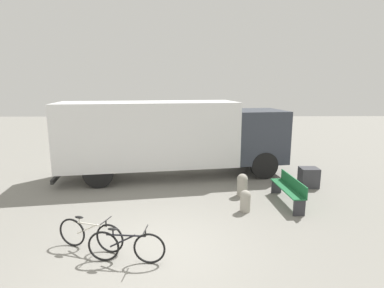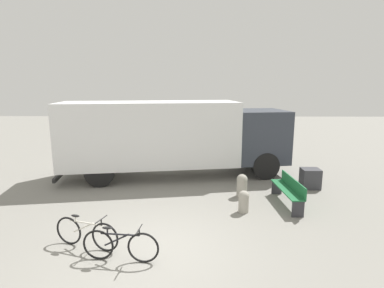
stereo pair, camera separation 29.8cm
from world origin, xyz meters
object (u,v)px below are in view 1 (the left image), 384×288
Objects in this scene: bicycle_middle at (126,246)px; utility_box at (309,177)px; park_bench at (289,188)px; bicycle_near at (90,234)px; bollard_far_bench at (242,184)px; delivery_truck at (172,135)px; bollard_near_bench at (245,200)px.

bicycle_middle reaches higher than utility_box.
park_bench is 5.97m from bicycle_near.
utility_box is (2.59, 0.87, -0.05)m from bollard_far_bench.
delivery_truck reaches higher than bicycle_near.
bicycle_near is at bearing -152.41° from bollard_near_bench.
bicycle_middle is 2.53× the size of bollard_near_bench.
bicycle_near is 2.23× the size of utility_box.
delivery_truck is 5.42m from utility_box.
park_bench is 1.24× the size of bicycle_near.
bicycle_middle is 3.91m from bollard_near_bench.
bollard_far_bench is at bearing 56.51° from bicycle_near.
bicycle_near is at bearing -140.53° from bollard_far_bench.
bicycle_near is (-5.36, -2.62, -0.13)m from park_bench.
utility_box is at bearing -24.65° from delivery_truck.
delivery_truck is at bearing 48.55° from park_bench.
park_bench reaches higher than bollard_far_bench.
utility_box is at bearing 45.33° from bicycle_middle.
bollard_far_bench is (2.46, -2.30, -1.30)m from delivery_truck.
bollard_far_bench is at bearing -51.86° from delivery_truck.
bollard_far_bench is (3.10, 3.83, 0.05)m from bicycle_middle.
delivery_truck reaches higher than utility_box.
delivery_truck is 12.90× the size of utility_box.
bicycle_near is at bearing -114.27° from delivery_truck.
delivery_truck reaches higher than bollard_near_bench.
bicycle_middle reaches higher than bollard_far_bench.
utility_box is at bearing 49.35° from bicycle_near.
park_bench is 2.76× the size of utility_box.
park_bench is 3.02× the size of bollard_near_bench.
utility_box is at bearing -42.06° from park_bench.
utility_box is at bearing 38.27° from bollard_near_bench.
delivery_truck is at bearing 123.04° from bollard_near_bench.
bollard_near_bench is 3.47m from utility_box.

